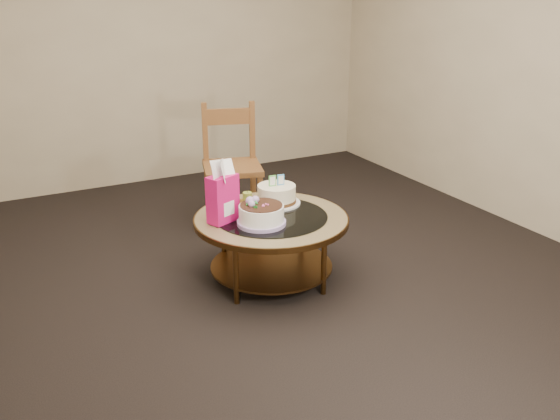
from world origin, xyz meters
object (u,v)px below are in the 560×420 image
coffee_table (271,227)px  gift_bag (223,192)px  decorated_cake (261,216)px  dining_chair (232,165)px  cream_cake (277,195)px

coffee_table → gift_bag: bearing=169.0°
decorated_cake → dining_chair: bearing=75.4°
decorated_cake → gift_bag: (-0.19, 0.16, 0.14)m
dining_chair → cream_cake: bearing=-76.0°
coffee_table → decorated_cake: (-0.12, -0.10, 0.14)m
coffee_table → cream_cake: 0.27m
cream_cake → gift_bag: 0.49m
decorated_cake → dining_chair: size_ratio=0.32×
decorated_cake → cream_cake: bearing=48.1°
coffee_table → cream_cake: cream_cake is taller
cream_cake → dining_chair: (0.05, 0.88, -0.03)m
cream_cake → gift_bag: gift_bag is taller
gift_bag → dining_chair: (0.50, 1.01, -0.16)m
dining_chair → gift_bag: bearing=-99.1°
cream_cake → coffee_table: bearing=-120.2°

